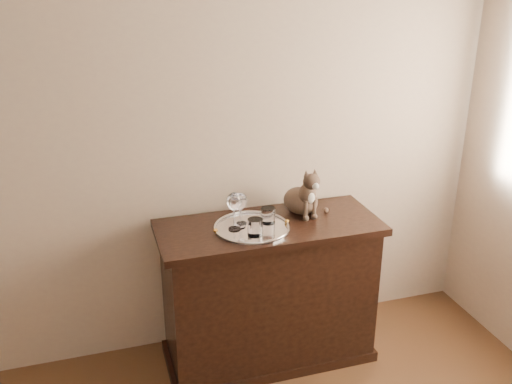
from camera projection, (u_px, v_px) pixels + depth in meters
wall_back at (142, 127)px, 2.96m from camera, size 4.00×0.10×2.70m
sideboard at (269, 293)px, 3.20m from camera, size 1.20×0.50×0.85m
tray at (252, 228)px, 2.98m from camera, size 0.40×0.40×0.01m
wine_glass_b at (241, 209)px, 2.99m from camera, size 0.07×0.07×0.17m
wine_glass_c at (234, 211)px, 2.93m from camera, size 0.08×0.08×0.20m
wine_glass_d at (240, 210)px, 2.96m from camera, size 0.07×0.07×0.19m
tumbler_b at (255, 227)px, 2.88m from camera, size 0.08×0.08×0.09m
tumbler_c at (268, 216)px, 3.02m from camera, size 0.08×0.08×0.08m
cat at (301, 189)px, 3.13m from camera, size 0.32×0.30×0.28m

